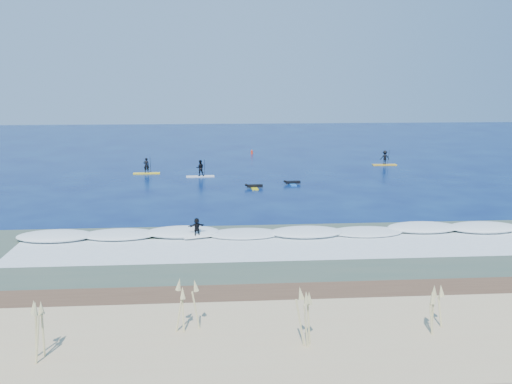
{
  "coord_description": "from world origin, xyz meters",
  "views": [
    {
      "loc": [
        -4.99,
        -45.61,
        10.08
      ],
      "look_at": [
        -1.38,
        1.13,
        0.6
      ],
      "focal_mm": 40.0,
      "sensor_mm": 36.0,
      "label": 1
    }
  ],
  "objects": [
    {
      "name": "sup_paddler_left",
      "position": [
        -11.98,
        14.75,
        0.61
      ],
      "size": [
        2.83,
        0.82,
        1.96
      ],
      "rotation": [
        0.0,
        0.0,
        0.04
      ],
      "color": "yellow",
      "rests_on": "ground"
    },
    {
      "name": "sup_paddler_center",
      "position": [
        -6.27,
        12.38,
        0.75
      ],
      "size": [
        2.91,
        0.93,
        2.01
      ],
      "rotation": [
        0.0,
        0.0,
        0.08
      ],
      "color": "silver",
      "rests_on": "ground"
    },
    {
      "name": "marker_buoy",
      "position": [
        0.25,
        29.4,
        0.3
      ],
      "size": [
        0.29,
        0.29,
        0.69
      ],
      "rotation": [
        0.0,
        0.0,
        0.06
      ],
      "color": "red",
      "rests_on": "ground"
    },
    {
      "name": "sup_paddler_right",
      "position": [
        15.0,
        18.7,
        0.76
      ],
      "size": [
        2.81,
        0.78,
        1.96
      ],
      "rotation": [
        0.0,
        0.0,
        -0.03
      ],
      "color": "gold",
      "rests_on": "ground"
    },
    {
      "name": "ground",
      "position": [
        0.0,
        0.0,
        0.0
      ],
      "size": [
        160.0,
        160.0,
        0.0
      ],
      "primitive_type": "plane",
      "color": "#030D43",
      "rests_on": "ground"
    },
    {
      "name": "dune",
      "position": [
        0.0,
        -27.0,
        0.0
      ],
      "size": [
        90.0,
        7.0,
        2.0
      ],
      "primitive_type": "cube",
      "color": "tan",
      "rests_on": "ground"
    },
    {
      "name": "wet_sand_strip",
      "position": [
        0.0,
        -21.5,
        0.0
      ],
      "size": [
        90.0,
        5.0,
        0.08
      ],
      "primitive_type": "cube",
      "color": "#4F3525",
      "rests_on": "ground"
    },
    {
      "name": "prone_paddler_near",
      "position": [
        -1.21,
        5.93,
        0.15
      ],
      "size": [
        1.67,
        2.13,
        0.44
      ],
      "rotation": [
        0.0,
        0.0,
        1.65
      ],
      "color": "yellow",
      "rests_on": "ground"
    },
    {
      "name": "prone_paddler_far",
      "position": [
        2.56,
        7.51,
        0.15
      ],
      "size": [
        1.64,
        2.09,
        0.43
      ],
      "rotation": [
        0.0,
        0.0,
        1.64
      ],
      "color": "blue",
      "rests_on": "ground"
    },
    {
      "name": "dune_grass",
      "position": [
        0.0,
        -27.0,
        1.85
      ],
      "size": [
        40.0,
        4.0,
        1.7
      ],
      "primitive_type": null,
      "color": "#D2C481",
      "rests_on": "dune"
    },
    {
      "name": "shallow_water",
      "position": [
        0.0,
        -14.0,
        0.01
      ],
      "size": [
        90.0,
        13.0,
        0.01
      ],
      "primitive_type": "cube",
      "color": "#384D3D",
      "rests_on": "ground"
    },
    {
      "name": "whitewater",
      "position": [
        0.0,
        -13.0,
        0.0
      ],
      "size": [
        34.0,
        5.0,
        0.02
      ],
      "primitive_type": "cube",
      "color": "silver",
      "rests_on": "ground"
    },
    {
      "name": "wave_surfer",
      "position": [
        -6.04,
        -10.73,
        0.72
      ],
      "size": [
        1.78,
        0.95,
        1.24
      ],
      "rotation": [
        0.0,
        0.0,
        0.3
      ],
      "color": "white",
      "rests_on": "breaking_wave"
    },
    {
      "name": "breaking_wave",
      "position": [
        0.0,
        -10.0,
        0.0
      ],
      "size": [
        40.0,
        6.0,
        0.3
      ],
      "primitive_type": "cube",
      "color": "white",
      "rests_on": "ground"
    }
  ]
}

